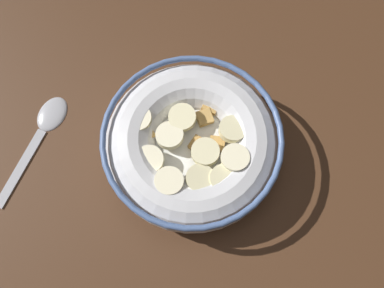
# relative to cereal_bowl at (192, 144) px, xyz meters

# --- Properties ---
(ground_plane) EXTENTS (1.26, 1.26, 0.02)m
(ground_plane) POSITION_rel_cereal_bowl_xyz_m (-0.00, 0.00, -0.04)
(ground_plane) COLOR #472B19
(cereal_bowl) EXTENTS (0.18, 0.18, 0.06)m
(cereal_bowl) POSITION_rel_cereal_bowl_xyz_m (0.00, 0.00, 0.00)
(cereal_bowl) COLOR silver
(cereal_bowl) RESTS_ON ground_plane
(spoon) EXTENTS (0.14, 0.03, 0.01)m
(spoon) POSITION_rel_cereal_bowl_xyz_m (0.05, -0.16, -0.03)
(spoon) COLOR #A5A5AD
(spoon) RESTS_ON ground_plane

